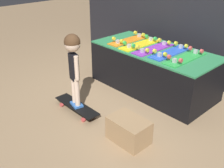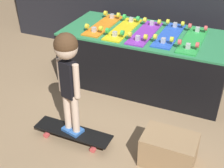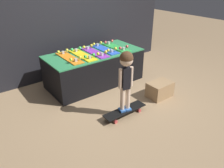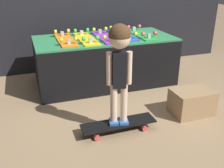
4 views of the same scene
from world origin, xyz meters
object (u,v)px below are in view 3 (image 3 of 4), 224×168
skateboard_yellow_on_rack (83,55)px  skateboard_green_on_rack (116,47)px  skateboard_on_floor (125,111)px  storage_box (160,89)px  skateboard_orange_on_rack (69,57)px  child (126,71)px  skateboard_purple_on_rack (95,52)px  skateboard_blue_on_rack (104,49)px

skateboard_yellow_on_rack → skateboard_green_on_rack: same height
skateboard_on_floor → storage_box: storage_box is taller
skateboard_orange_on_rack → skateboard_green_on_rack: size_ratio=1.00×
skateboard_yellow_on_rack → child: size_ratio=0.77×
skateboard_yellow_on_rack → skateboard_purple_on_rack: (0.25, -0.01, 0.00)m
skateboard_orange_on_rack → skateboard_blue_on_rack: bearing=1.0°
skateboard_on_floor → child: size_ratio=0.77×
skateboard_purple_on_rack → skateboard_green_on_rack: bearing=1.1°
skateboard_orange_on_rack → storage_box: skateboard_orange_on_rack is taller
skateboard_yellow_on_rack → child: bearing=-89.8°
skateboard_on_floor → storage_box: (0.84, 0.07, 0.06)m
skateboard_purple_on_rack → child: child is taller
skateboard_orange_on_rack → storage_box: 1.65m
skateboard_green_on_rack → child: size_ratio=0.77×
skateboard_blue_on_rack → skateboard_green_on_rack: (0.25, -0.03, 0.00)m
child → skateboard_orange_on_rack: bearing=115.1°
skateboard_orange_on_rack → skateboard_blue_on_rack: size_ratio=1.00×
skateboard_blue_on_rack → storage_box: bearing=-73.0°
skateboard_yellow_on_rack → skateboard_purple_on_rack: same height
skateboard_yellow_on_rack → skateboard_blue_on_rack: 0.50m
skateboard_purple_on_rack → storage_box: skateboard_purple_on_rack is taller
skateboard_orange_on_rack → storage_box: (1.10, -1.13, -0.50)m
skateboard_orange_on_rack → child: bearing=-77.9°
skateboard_blue_on_rack → skateboard_orange_on_rack: bearing=-179.0°
skateboard_purple_on_rack → storage_box: (0.60, -1.09, -0.50)m
child → storage_box: child is taller
skateboard_on_floor → skateboard_orange_on_rack: bearing=102.1°
skateboard_orange_on_rack → child: (0.25, -1.19, 0.10)m
skateboard_blue_on_rack → skateboard_on_floor: skateboard_blue_on_rack is taller
child → storage_box: 1.04m
skateboard_green_on_rack → skateboard_on_floor: 1.50m
skateboard_yellow_on_rack → skateboard_green_on_rack: (0.75, 0.00, 0.00)m
skateboard_blue_on_rack → child: bearing=-112.3°
skateboard_purple_on_rack → storage_box: size_ratio=1.67×
skateboard_on_floor → storage_box: size_ratio=1.67×
skateboard_yellow_on_rack → skateboard_green_on_rack: 0.75m
skateboard_yellow_on_rack → skateboard_green_on_rack: bearing=0.2°
skateboard_green_on_rack → child: child is taller
skateboard_orange_on_rack → storage_box: size_ratio=1.67×
skateboard_purple_on_rack → skateboard_blue_on_rack: (0.25, 0.04, 0.00)m
skateboard_purple_on_rack → skateboard_green_on_rack: same height
skateboard_purple_on_rack → skateboard_green_on_rack: 0.50m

